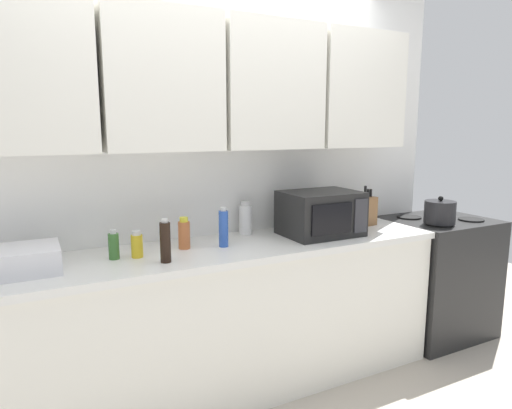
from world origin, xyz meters
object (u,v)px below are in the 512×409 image
(bottle_yellow_mustard, at_px, (137,245))
(microwave, at_px, (321,213))
(bottle_green_oil, at_px, (114,246))
(bottle_white_jar, at_px, (246,219))
(bottle_spice_jar, at_px, (184,234))
(kettle, at_px, (440,212))
(stove_range, at_px, (436,276))
(dish_rack, at_px, (16,261))
(knife_block, at_px, (366,210))
(bottle_soy_dark, at_px, (165,242))
(bottle_blue_cleaner, at_px, (224,228))

(bottle_yellow_mustard, bearing_deg, microwave, -1.13)
(bottle_green_oil, distance_m, bottle_white_jar, 0.88)
(bottle_spice_jar, bearing_deg, kettle, -6.92)
(kettle, bearing_deg, stove_range, 39.47)
(kettle, relative_size, bottle_spice_jar, 1.17)
(dish_rack, xyz_separation_m, bottle_yellow_mustard, (0.56, 0.00, 0.01))
(microwave, bearing_deg, knife_block, 12.98)
(bottle_yellow_mustard, relative_size, bottle_white_jar, 0.66)
(bottle_green_oil, bearing_deg, bottle_soy_dark, -38.36)
(bottle_soy_dark, bearing_deg, bottle_green_oil, 141.64)
(dish_rack, distance_m, bottle_white_jar, 1.32)
(kettle, distance_m, dish_rack, 2.65)
(stove_range, height_order, bottle_white_jar, bottle_white_jar)
(bottle_spice_jar, xyz_separation_m, bottle_white_jar, (0.46, 0.16, 0.02))
(kettle, relative_size, bottle_blue_cleaner, 0.92)
(kettle, relative_size, knife_block, 0.76)
(kettle, xyz_separation_m, bottle_white_jar, (-1.34, 0.38, 0.01))
(bottle_green_oil, xyz_separation_m, bottle_spice_jar, (0.39, 0.03, 0.01))
(bottle_white_jar, bearing_deg, bottle_spice_jar, -161.21)
(dish_rack, distance_m, bottle_soy_dark, 0.69)
(bottle_yellow_mustard, distance_m, bottle_soy_dark, 0.19)
(microwave, xyz_separation_m, knife_block, (0.47, 0.11, -0.04))
(bottle_yellow_mustard, height_order, bottle_white_jar, bottle_white_jar)
(knife_block, bearing_deg, kettle, -28.94)
(bottle_soy_dark, relative_size, bottle_blue_cleaner, 0.98)
(microwave, relative_size, knife_block, 1.72)
(microwave, distance_m, knife_block, 0.49)
(microwave, relative_size, bottle_green_oil, 3.05)
(dish_rack, height_order, bottle_yellow_mustard, bottle_yellow_mustard)
(knife_block, distance_m, bottle_white_jar, 0.90)
(bottle_soy_dark, bearing_deg, bottle_yellow_mustard, 125.25)
(bottle_white_jar, bearing_deg, kettle, -15.67)
(microwave, relative_size, bottle_blue_cleaner, 2.08)
(knife_block, height_order, bottle_white_jar, knife_block)
(dish_rack, distance_m, bottle_blue_cleaner, 1.06)
(bottle_green_oil, bearing_deg, knife_block, 2.09)
(microwave, distance_m, bottle_soy_dark, 1.06)
(microwave, height_order, bottle_yellow_mustard, microwave)
(microwave, xyz_separation_m, bottle_yellow_mustard, (-1.16, 0.02, -0.07))
(bottle_soy_dark, xyz_separation_m, bottle_white_jar, (0.63, 0.37, -0.01))
(bottle_green_oil, relative_size, bottle_blue_cleaner, 0.68)
(bottle_blue_cleaner, bearing_deg, microwave, -1.19)
(stove_range, bearing_deg, kettle, -140.53)
(microwave, relative_size, bottle_yellow_mustard, 3.35)
(kettle, xyz_separation_m, microwave, (-0.92, 0.14, 0.05))
(knife_block, height_order, bottle_soy_dark, knife_block)
(bottle_green_oil, relative_size, bottle_white_jar, 0.73)
(bottle_soy_dark, bearing_deg, bottle_white_jar, 30.28)
(kettle, bearing_deg, bottle_soy_dark, 179.76)
(bottle_spice_jar, xyz_separation_m, bottle_soy_dark, (-0.17, -0.21, 0.02))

